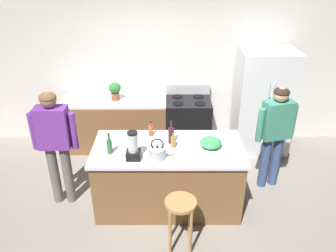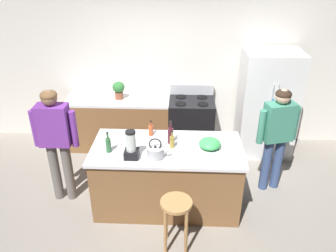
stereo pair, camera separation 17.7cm
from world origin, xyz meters
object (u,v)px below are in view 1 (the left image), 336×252
at_px(refrigerator, 263,102).
at_px(mixing_bowl, 211,143).
at_px(bar_stool, 180,212).
at_px(potted_plant, 115,90).
at_px(bottle_cooking_sauce, 151,130).
at_px(bottle_wine, 171,135).
at_px(blender_appliance, 133,147).
at_px(tea_kettle, 157,152).
at_px(stove_range, 188,124).
at_px(bottle_vinegar, 173,142).
at_px(bottle_olive_oil, 109,146).
at_px(person_by_island_left, 55,139).
at_px(kitchen_island, 168,176).
at_px(person_by_sink_right, 276,129).

bearing_deg(refrigerator, mixing_bowl, -125.15).
distance_m(refrigerator, bar_stool, 2.71).
height_order(potted_plant, bottle_cooking_sauce, potted_plant).
xyz_separation_m(bottle_wine, bottle_cooking_sauce, (-0.27, 0.19, -0.04)).
bearing_deg(bottle_wine, blender_appliance, -141.07).
xyz_separation_m(potted_plant, bottle_wine, (0.92, -1.43, -0.06)).
bearing_deg(potted_plant, bottle_wine, -57.20).
bearing_deg(mixing_bowl, tea_kettle, -158.95).
distance_m(stove_range, bottle_vinegar, 1.64).
distance_m(blender_appliance, bottle_olive_oil, 0.33).
bearing_deg(tea_kettle, blender_appliance, -178.71).
distance_m(person_by_island_left, bottle_wine, 1.49).
xyz_separation_m(blender_appliance, bottle_olive_oil, (-0.30, 0.12, -0.05)).
relative_size(blender_appliance, bottle_olive_oil, 1.31).
height_order(refrigerator, person_by_island_left, refrigerator).
relative_size(bar_stool, bottle_vinegar, 2.86).
xyz_separation_m(stove_range, potted_plant, (-1.23, 0.03, 0.62)).
height_order(blender_appliance, bottle_cooking_sauce, blender_appliance).
height_order(stove_range, potted_plant, potted_plant).
bearing_deg(refrigerator, person_by_island_left, -154.80).
bearing_deg(bottle_vinegar, bottle_cooking_sauce, 133.53).
relative_size(refrigerator, bottle_vinegar, 7.48).
height_order(kitchen_island, bottle_cooking_sauce, bottle_cooking_sauce).
height_order(blender_appliance, bottle_wine, blender_appliance).
height_order(bar_stool, bottle_wine, bottle_wine).
distance_m(person_by_sink_right, bottle_wine, 1.49).
height_order(person_by_island_left, bottle_cooking_sauce, person_by_island_left).
bearing_deg(stove_range, blender_appliance, -113.13).
relative_size(kitchen_island, potted_plant, 6.45).
height_order(person_by_island_left, mixing_bowl, person_by_island_left).
xyz_separation_m(stove_range, person_by_sink_right, (1.15, -1.09, 0.48)).
bearing_deg(refrigerator, bottle_vinegar, -135.43).
xyz_separation_m(refrigerator, bottle_cooking_sauce, (-1.82, -1.19, 0.10)).
xyz_separation_m(kitchen_island, bottle_wine, (0.04, 0.12, 0.57)).
bearing_deg(bar_stool, stove_range, 84.93).
bearing_deg(person_by_island_left, bottle_cooking_sauce, 11.25).
height_order(bottle_vinegar, bottle_wine, bottle_wine).
height_order(potted_plant, bottle_wine, bottle_wine).
bearing_deg(bar_stool, person_by_island_left, 152.40).
bearing_deg(bottle_cooking_sauce, kitchen_island, -53.15).
bearing_deg(bottle_olive_oil, bottle_cooking_sauce, 42.65).
relative_size(refrigerator, tea_kettle, 6.41).
distance_m(person_by_island_left, bottle_cooking_sauce, 1.24).
height_order(stove_range, bottle_cooking_sauce, bottle_cooking_sauce).
bearing_deg(bottle_wine, bar_stool, -83.56).
height_order(bottle_cooking_sauce, mixing_bowl, bottle_cooking_sauce).
distance_m(refrigerator, bottle_cooking_sauce, 2.18).
xyz_separation_m(bar_stool, tea_kettle, (-0.27, 0.52, 0.46)).
bearing_deg(refrigerator, potted_plant, 178.83).
relative_size(blender_appliance, bottle_wine, 1.14).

